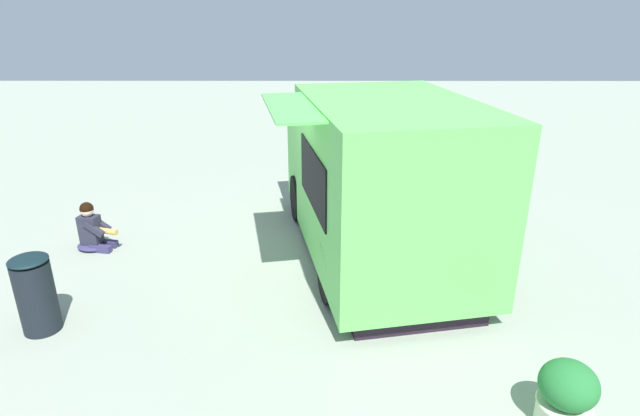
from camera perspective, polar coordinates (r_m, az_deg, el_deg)
name	(u,v)px	position (r m, az deg, el deg)	size (l,w,h in m)	color
ground_plane	(336,243)	(8.89, 1.74, -3.85)	(40.00, 40.00, 0.00)	#96A08F
food_truck	(376,182)	(8.07, 6.24, 2.87)	(5.32, 3.28, 2.62)	#67D15B
person_customer	(93,231)	(9.35, -23.88, -2.31)	(0.53, 0.79, 0.83)	#393462
planter_flowering_near	(566,394)	(5.74, 25.62, -18.09)	(0.55, 0.55, 0.70)	beige
planter_flowering_far	(440,167)	(12.03, 13.15, 4.44)	(0.53, 0.53, 0.77)	#54414A
trash_bin	(36,293)	(7.30, -28.96, -8.28)	(0.46, 0.46, 1.02)	black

